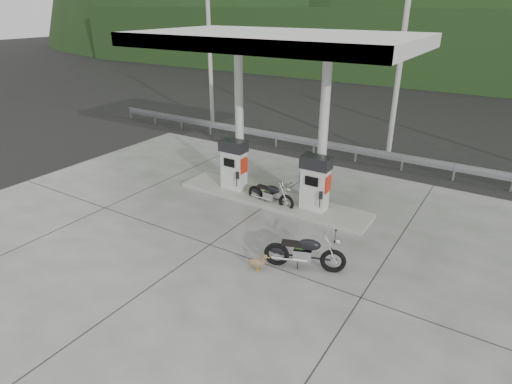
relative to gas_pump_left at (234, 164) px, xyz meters
The scene contains 17 objects.
ground 3.16m from the gas_pump_left, 57.38° to the right, with size 160.00×160.00×0.00m, color black.
forecourt_apron 3.15m from the gas_pump_left, 57.38° to the right, with size 18.00×14.00×0.02m, color slate.
pump_island 1.87m from the gas_pump_left, ahead, with size 7.00×1.40×0.15m, color gray.
gas_pump_left is the anchor object (origin of this frame).
gas_pump_right 3.20m from the gas_pump_left, ahead, with size 0.95×0.55×1.80m, color silver, non-canonical shape.
canopy_column_left 1.65m from the gas_pump_left, 90.00° to the left, with size 0.30×0.30×5.00m, color silver.
canopy_column_right 3.60m from the gas_pump_left, ahead, with size 0.30×0.30×5.00m, color silver.
canopy_roof 4.59m from the gas_pump_left, ahead, with size 8.50×5.00×0.40m, color silver.
guardrail 5.74m from the gas_pump_left, 73.78° to the left, with size 26.00×0.16×1.42m, color gray, non-canonical shape.
road 9.20m from the gas_pump_left, 79.92° to the left, with size 60.00×7.00×0.01m, color black.
utility_pole_a 9.93m from the gas_pump_left, 132.44° to the left, with size 0.22×0.22×8.00m, color #9C9B96.
utility_pole_b 8.40m from the gas_pump_left, 62.78° to the left, with size 0.22×0.22×8.00m, color #9C9B96.
tree_band 27.61m from the gas_pump_left, 86.67° to the left, with size 80.00×6.00×6.00m, color black.
forested_hills 57.53m from the gas_pump_left, 88.41° to the left, with size 100.00×40.00×140.00m, color black, non-canonical shape.
motorcycle_left 1.89m from the gas_pump_left, 10.79° to the right, with size 1.73×0.54×0.82m, color black, non-canonical shape.
motorcycle_right 5.43m from the gas_pump_left, 35.25° to the right, with size 1.99×0.63×0.94m, color black, non-canonical shape.
duck 5.19m from the gas_pump_left, 48.48° to the right, with size 0.55×0.16×0.40m, color brown, non-canonical shape.
Camera 1 is at (6.79, -9.24, 6.37)m, focal length 30.00 mm.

